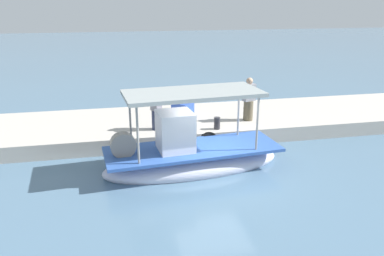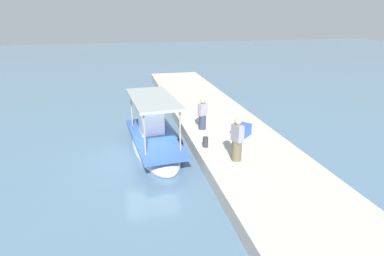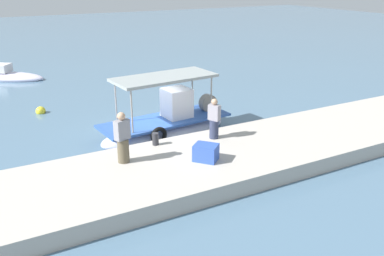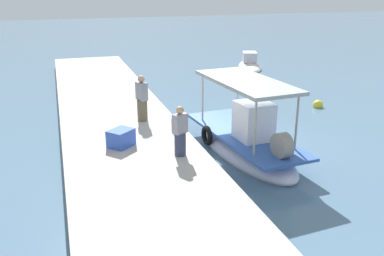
{
  "view_description": "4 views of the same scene",
  "coord_description": "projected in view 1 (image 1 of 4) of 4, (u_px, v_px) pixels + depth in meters",
  "views": [
    {
      "loc": [
        3.07,
        11.3,
        5.39
      ],
      "look_at": [
        0.29,
        -1.85,
        0.9
      ],
      "focal_mm": 36.0,
      "sensor_mm": 36.0,
      "label": 1
    },
    {
      "loc": [
        -13.59,
        1.11,
        6.29
      ],
      "look_at": [
        -0.04,
        -1.99,
        1.25
      ],
      "focal_mm": 29.89,
      "sensor_mm": 36.0,
      "label": 2
    },
    {
      "loc": [
        -6.7,
        -16.02,
        6.7
      ],
      "look_at": [
        0.42,
        -3.01,
        1.23
      ],
      "focal_mm": 39.37,
      "sensor_mm": 36.0,
      "label": 3
    },
    {
      "loc": [
        13.44,
        -6.31,
        5.8
      ],
      "look_at": [
        0.08,
        -2.05,
        0.95
      ],
      "focal_mm": 39.83,
      "sensor_mm": 36.0,
      "label": 4
    }
  ],
  "objects": [
    {
      "name": "main_fishing_boat",
      "position": [
        190.0,
        155.0,
        12.77
      ],
      "size": [
        6.15,
        2.49,
        3.0
      ],
      "color": "silver",
      "rests_on": "ground_plane"
    },
    {
      "name": "cargo_crate",
      "position": [
        183.0,
        109.0,
        16.7
      ],
      "size": [
        1.0,
        1.01,
        0.58
      ],
      "primitive_type": "cube",
      "rotation": [
        0.0,
        0.0,
        2.28
      ],
      "color": "blue",
      "rests_on": "dock_quay"
    },
    {
      "name": "dock_quay",
      "position": [
        187.0,
        124.0,
        16.61
      ],
      "size": [
        36.0,
        4.46,
        0.59
      ],
      "primitive_type": "cube",
      "color": "#BBB2A7",
      "rests_on": "ground_plane"
    },
    {
      "name": "ground_plane",
      "position": [
        212.0,
        170.0,
        12.79
      ],
      "size": [
        120.0,
        120.0,
        0.0
      ],
      "primitive_type": "plane",
      "color": "slate"
    },
    {
      "name": "mooring_bollard",
      "position": [
        217.0,
        123.0,
        14.94
      ],
      "size": [
        0.24,
        0.24,
        0.47
      ],
      "primitive_type": "cylinder",
      "color": "#2D2D33",
      "rests_on": "dock_quay"
    },
    {
      "name": "fisherman_by_crate",
      "position": [
        249.0,
        101.0,
        15.89
      ],
      "size": [
        0.57,
        0.5,
        1.8
      ],
      "color": "brown",
      "rests_on": "dock_quay"
    },
    {
      "name": "fisherman_near_bollard",
      "position": [
        156.0,
        111.0,
        14.76
      ],
      "size": [
        0.48,
        0.52,
        1.61
      ],
      "color": "#2F3651",
      "rests_on": "dock_quay"
    }
  ]
}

